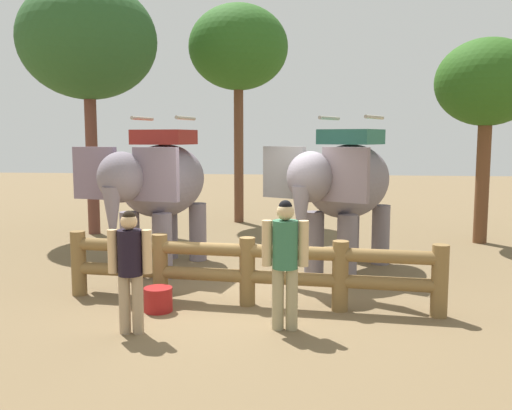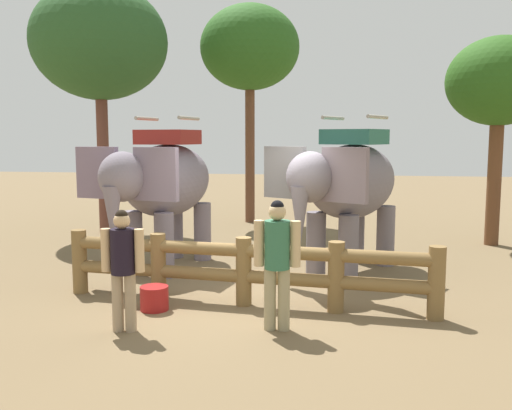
{
  "view_description": "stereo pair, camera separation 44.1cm",
  "coord_description": "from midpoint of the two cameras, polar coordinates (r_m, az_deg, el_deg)",
  "views": [
    {
      "loc": [
        1.05,
        -8.44,
        2.56
      ],
      "look_at": [
        0.0,
        1.07,
        1.4
      ],
      "focal_mm": 39.41,
      "sensor_mm": 36.0,
      "label": 1
    },
    {
      "loc": [
        1.49,
        -8.38,
        2.56
      ],
      "look_at": [
        0.0,
        1.07,
        1.4
      ],
      "focal_mm": 39.41,
      "sensor_mm": 36.0,
      "label": 2
    }
  ],
  "objects": [
    {
      "name": "ground_plane",
      "position": [
        8.88,
        -2.21,
        -9.85
      ],
      "size": [
        60.0,
        60.0,
        0.0
      ],
      "primitive_type": "plane",
      "color": "brown"
    },
    {
      "name": "log_fence",
      "position": [
        8.59,
        -2.37,
        -6.28
      ],
      "size": [
        5.83,
        0.77,
        1.05
      ],
      "color": "brown",
      "rests_on": "ground"
    },
    {
      "name": "elephant_near_left",
      "position": [
        10.89,
        -10.9,
        2.04
      ],
      "size": [
        2.11,
        3.51,
        2.95
      ],
      "color": "slate",
      "rests_on": "ground"
    },
    {
      "name": "elephant_center",
      "position": [
        10.64,
        7.86,
        2.01
      ],
      "size": [
        2.74,
        3.47,
        2.96
      ],
      "color": "slate",
      "rests_on": "ground"
    },
    {
      "name": "tourist_woman_in_black",
      "position": [
        7.53,
        -14.32,
        -5.73
      ],
      "size": [
        0.57,
        0.34,
        1.62
      ],
      "color": "tan",
      "rests_on": "ground"
    },
    {
      "name": "tourist_man_in_blue",
      "position": [
        7.43,
        1.27,
        -5.15
      ],
      "size": [
        0.62,
        0.35,
        1.74
      ],
      "color": "tan",
      "rests_on": "ground"
    },
    {
      "name": "tree_far_left",
      "position": [
        14.5,
        21.59,
        11.28
      ],
      "size": [
        2.41,
        2.41,
        4.87
      ],
      "color": "brown",
      "rests_on": "ground"
    },
    {
      "name": "tree_back_center",
      "position": [
        17.04,
        -2.57,
        15.54
      ],
      "size": [
        2.91,
        2.91,
        6.4
      ],
      "color": "brown",
      "rests_on": "ground"
    },
    {
      "name": "tree_far_right",
      "position": [
        15.65,
        -17.5,
        15.53
      ],
      "size": [
        3.52,
        3.52,
        6.52
      ],
      "color": "brown",
      "rests_on": "ground"
    },
    {
      "name": "feed_bucket",
      "position": [
        8.55,
        -11.38,
        -9.39
      ],
      "size": [
        0.42,
        0.42,
        0.36
      ],
      "color": "maroon",
      "rests_on": "ground"
    }
  ]
}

